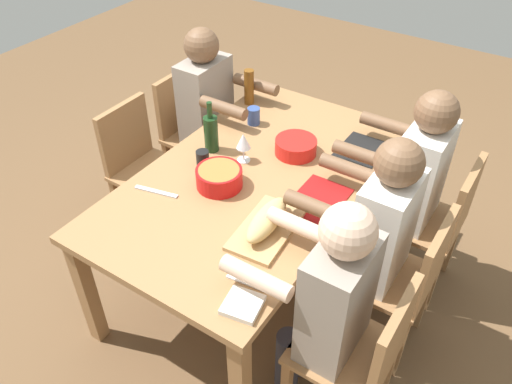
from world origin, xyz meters
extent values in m
plane|color=brown|center=(0.00, 0.00, 0.00)|extent=(8.00, 8.00, 0.00)
cube|color=#9E7044|center=(0.00, 0.00, 0.72)|extent=(1.75, 1.03, 0.04)
cube|color=#9E7044|center=(-0.82, -0.46, 0.35)|extent=(0.07, 0.07, 0.70)
cube|color=#9E7044|center=(0.82, -0.46, 0.35)|extent=(0.07, 0.07, 0.70)
cube|color=#9E7044|center=(-0.82, 0.46, 0.35)|extent=(0.07, 0.07, 0.70)
cube|color=#9E7044|center=(-0.48, 0.76, 0.44)|extent=(0.40, 0.40, 0.03)
cube|color=#9E7044|center=(-0.48, 0.94, 0.65)|extent=(0.38, 0.04, 0.40)
cube|color=#9E7044|center=(-0.31, 0.59, 0.21)|extent=(0.04, 0.04, 0.42)
cube|color=#9E7044|center=(-0.65, 0.59, 0.21)|extent=(0.04, 0.04, 0.42)
cube|color=#9E7044|center=(-0.31, 0.93, 0.21)|extent=(0.04, 0.04, 0.42)
cube|color=#9E7044|center=(-0.65, 0.93, 0.21)|extent=(0.04, 0.04, 0.42)
cylinder|color=#2D2D38|center=(-0.40, 0.54, 0.23)|extent=(0.11, 0.11, 0.45)
cylinder|color=#2D2D38|center=(-0.56, 0.54, 0.23)|extent=(0.11, 0.11, 0.45)
cube|color=white|center=(-0.48, 0.70, 0.73)|extent=(0.34, 0.20, 0.55)
cylinder|color=brown|center=(-0.31, 0.43, 0.85)|extent=(0.07, 0.30, 0.07)
cylinder|color=brown|center=(-0.65, 0.43, 0.85)|extent=(0.07, 0.30, 0.07)
sphere|color=brown|center=(-0.48, 0.70, 1.09)|extent=(0.21, 0.21, 0.21)
cube|color=#9E7044|center=(0.48, 0.76, 0.44)|extent=(0.40, 0.40, 0.03)
cube|color=#9E7044|center=(0.48, 0.94, 0.65)|extent=(0.38, 0.04, 0.40)
cube|color=#9E7044|center=(0.31, 0.59, 0.21)|extent=(0.04, 0.04, 0.42)
cube|color=#9E7044|center=(0.31, 0.93, 0.21)|extent=(0.04, 0.04, 0.42)
cylinder|color=#2D2D38|center=(0.56, 0.54, 0.23)|extent=(0.11, 0.11, 0.45)
cylinder|color=#2D2D38|center=(0.40, 0.54, 0.23)|extent=(0.11, 0.11, 0.45)
cube|color=gray|center=(0.48, 0.70, 0.73)|extent=(0.34, 0.20, 0.55)
cylinder|color=beige|center=(0.65, 0.43, 0.85)|extent=(0.07, 0.30, 0.07)
cylinder|color=beige|center=(0.31, 0.43, 0.85)|extent=(0.07, 0.30, 0.07)
sphere|color=beige|center=(0.48, 0.70, 1.09)|extent=(0.21, 0.21, 0.21)
cube|color=#9E7044|center=(0.00, -0.76, 0.44)|extent=(0.40, 0.40, 0.03)
cube|color=#9E7044|center=(0.00, -0.94, 0.65)|extent=(0.38, 0.04, 0.40)
cube|color=#9E7044|center=(-0.17, -0.59, 0.21)|extent=(0.04, 0.04, 0.42)
cube|color=#9E7044|center=(0.17, -0.59, 0.21)|extent=(0.04, 0.04, 0.42)
cube|color=#9E7044|center=(-0.17, -0.93, 0.21)|extent=(0.04, 0.04, 0.42)
cube|color=#9E7044|center=(0.17, -0.93, 0.21)|extent=(0.04, 0.04, 0.42)
cube|color=#9E7044|center=(-0.48, -0.76, 0.44)|extent=(0.40, 0.40, 0.03)
cube|color=#9E7044|center=(-0.48, -0.94, 0.65)|extent=(0.38, 0.04, 0.40)
cube|color=#9E7044|center=(-0.65, -0.59, 0.21)|extent=(0.04, 0.04, 0.42)
cube|color=#9E7044|center=(-0.31, -0.59, 0.21)|extent=(0.04, 0.04, 0.42)
cube|color=#9E7044|center=(-0.65, -0.93, 0.21)|extent=(0.04, 0.04, 0.42)
cube|color=#9E7044|center=(-0.31, -0.93, 0.21)|extent=(0.04, 0.04, 0.42)
cylinder|color=#2D2D38|center=(-0.56, -0.54, 0.23)|extent=(0.11, 0.11, 0.45)
cylinder|color=#2D2D38|center=(-0.40, -0.54, 0.23)|extent=(0.11, 0.11, 0.45)
cube|color=gray|center=(-0.48, -0.70, 0.73)|extent=(0.34, 0.20, 0.55)
cylinder|color=brown|center=(-0.65, -0.43, 0.85)|extent=(0.07, 0.30, 0.07)
cylinder|color=brown|center=(-0.31, -0.43, 0.85)|extent=(0.07, 0.30, 0.07)
sphere|color=brown|center=(-0.48, -0.70, 1.09)|extent=(0.21, 0.21, 0.21)
cube|color=#9E7044|center=(0.00, 0.76, 0.44)|extent=(0.40, 0.40, 0.03)
cube|color=#9E7044|center=(0.00, 0.94, 0.65)|extent=(0.38, 0.04, 0.40)
cube|color=#9E7044|center=(0.17, 0.59, 0.21)|extent=(0.04, 0.04, 0.42)
cube|color=#9E7044|center=(-0.17, 0.59, 0.21)|extent=(0.04, 0.04, 0.42)
cube|color=#9E7044|center=(0.17, 0.93, 0.21)|extent=(0.04, 0.04, 0.42)
cube|color=#9E7044|center=(-0.17, 0.93, 0.21)|extent=(0.04, 0.04, 0.42)
cylinder|color=#2D2D38|center=(0.08, 0.54, 0.23)|extent=(0.11, 0.11, 0.45)
cylinder|color=#2D2D38|center=(-0.08, 0.54, 0.23)|extent=(0.11, 0.11, 0.45)
cube|color=white|center=(0.00, 0.70, 0.73)|extent=(0.34, 0.20, 0.55)
cylinder|color=brown|center=(0.17, 0.43, 0.85)|extent=(0.07, 0.30, 0.07)
cylinder|color=brown|center=(-0.17, 0.43, 0.85)|extent=(0.07, 0.30, 0.07)
sphere|color=brown|center=(0.00, 0.70, 1.09)|extent=(0.21, 0.21, 0.21)
cylinder|color=red|center=(0.17, -0.10, 0.79)|extent=(0.23, 0.23, 0.10)
cylinder|color=orange|center=(0.17, -0.10, 0.82)|extent=(0.20, 0.20, 0.03)
cylinder|color=red|center=(-0.28, 0.07, 0.78)|extent=(0.22, 0.22, 0.08)
cylinder|color=#2D7028|center=(-0.28, 0.07, 0.81)|extent=(0.20, 0.20, 0.03)
cube|color=tan|center=(0.32, 0.26, 0.75)|extent=(0.42, 0.25, 0.02)
ellipsoid|color=tan|center=(0.32, 0.26, 0.81)|extent=(0.33, 0.14, 0.09)
cylinder|color=#193819|center=(-0.06, -0.33, 0.84)|extent=(0.08, 0.08, 0.20)
cylinder|color=#193819|center=(-0.06, -0.33, 0.98)|extent=(0.03, 0.03, 0.09)
cylinder|color=brown|center=(-0.60, -0.44, 0.85)|extent=(0.06, 0.06, 0.22)
cylinder|color=silver|center=(-0.07, -0.12, 0.74)|extent=(0.07, 0.07, 0.01)
cylinder|color=silver|center=(-0.07, -0.12, 0.78)|extent=(0.01, 0.01, 0.07)
cone|color=silver|center=(-0.07, -0.12, 0.86)|extent=(0.08, 0.08, 0.08)
cube|color=black|center=(-0.48, 0.36, 0.74)|extent=(0.32, 0.23, 0.01)
cube|color=silver|center=(0.62, 0.36, 0.74)|extent=(0.04, 0.17, 0.01)
cylinder|color=black|center=(0.07, -0.28, 0.78)|extent=(0.07, 0.07, 0.08)
cylinder|color=#334C8C|center=(-0.41, -0.28, 0.79)|extent=(0.07, 0.07, 0.10)
cube|color=maroon|center=(0.00, 0.36, 0.74)|extent=(0.32, 0.23, 0.01)
cube|color=silver|center=(0.38, -0.33, 0.74)|extent=(0.07, 0.23, 0.01)
cube|color=white|center=(0.72, 0.41, 0.75)|extent=(0.16, 0.16, 0.02)
camera|label=1|loc=(1.73, 1.14, 2.32)|focal=35.92mm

